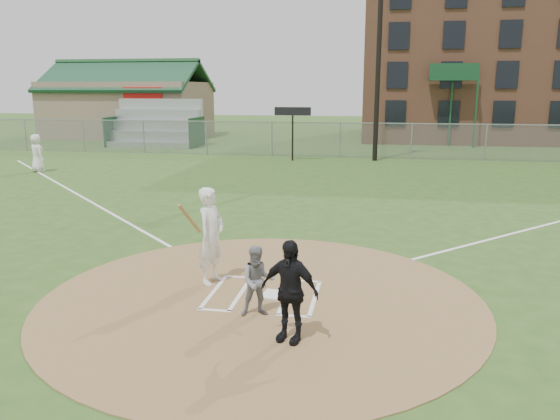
% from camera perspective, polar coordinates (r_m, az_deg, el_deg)
% --- Properties ---
extents(ground, '(140.00, 140.00, 0.00)m').
position_cam_1_polar(ground, '(10.59, -1.90, -9.24)').
color(ground, '#2E511B').
rests_on(ground, ground).
extents(dirt_circle, '(8.40, 8.40, 0.02)m').
position_cam_1_polar(dirt_circle, '(10.58, -1.90, -9.19)').
color(dirt_circle, olive).
rests_on(dirt_circle, ground).
extents(home_plate, '(0.55, 0.55, 0.03)m').
position_cam_1_polar(home_plate, '(10.67, -0.52, -8.85)').
color(home_plate, white).
rests_on(home_plate, dirt_circle).
extents(foul_line_third, '(17.04, 17.04, 0.01)m').
position_cam_1_polar(foul_line_third, '(21.99, -20.37, 1.53)').
color(foul_line_third, white).
rests_on(foul_line_third, ground).
extents(catcher, '(0.73, 0.64, 1.26)m').
position_cam_1_polar(catcher, '(9.61, -2.34, -7.43)').
color(catcher, gray).
rests_on(catcher, dirt_circle).
extents(umpire, '(1.05, 0.67, 1.66)m').
position_cam_1_polar(umpire, '(8.61, 0.98, -8.43)').
color(umpire, black).
rests_on(umpire, dirt_circle).
extents(ondeck_player, '(1.05, 0.98, 1.80)m').
position_cam_1_polar(ondeck_player, '(28.68, -24.07, 5.45)').
color(ondeck_player, white).
rests_on(ondeck_player, ground).
extents(batters_boxes, '(2.08, 1.88, 0.01)m').
position_cam_1_polar(batters_boxes, '(10.71, -1.73, -8.82)').
color(batters_boxes, white).
rests_on(batters_boxes, dirt_circle).
extents(batter_at_plate, '(0.78, 1.10, 1.99)m').
position_cam_1_polar(batter_at_plate, '(11.16, -7.22, -2.67)').
color(batter_at_plate, white).
rests_on(batter_at_plate, dirt_circle).
extents(outfield_fence, '(56.08, 0.08, 2.03)m').
position_cam_1_polar(outfield_fence, '(31.81, 6.30, 7.29)').
color(outfield_fence, slate).
rests_on(outfield_fence, ground).
extents(bleachers, '(6.08, 3.20, 3.20)m').
position_cam_1_polar(bleachers, '(38.91, -12.94, 8.86)').
color(bleachers, '#B7BABF').
rests_on(bleachers, ground).
extents(clubhouse, '(12.20, 8.71, 6.23)m').
position_cam_1_polar(clubhouse, '(47.11, -15.46, 10.30)').
color(clubhouse, gray).
rests_on(clubhouse, ground).
extents(light_pole, '(1.20, 0.30, 12.22)m').
position_cam_1_polar(light_pole, '(30.73, 10.34, 17.42)').
color(light_pole, black).
rests_on(light_pole, ground).
extents(scoreboard_sign, '(2.00, 0.10, 2.93)m').
position_cam_1_polar(scoreboard_sign, '(30.19, 1.33, 9.68)').
color(scoreboard_sign, black).
rests_on(scoreboard_sign, ground).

